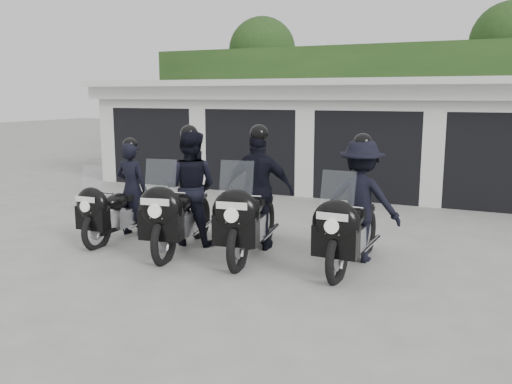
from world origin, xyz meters
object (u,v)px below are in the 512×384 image
at_px(police_bike_c, 256,198).
at_px(police_bike_b, 186,195).
at_px(police_bike_d, 357,208).
at_px(police_bike_a, 122,198).

bearing_deg(police_bike_c, police_bike_b, -179.56).
xyz_separation_m(police_bike_b, police_bike_c, (1.21, 0.19, 0.02)).
distance_m(police_bike_c, police_bike_d, 1.67).
height_order(police_bike_b, police_bike_d, police_bike_b).
distance_m(police_bike_a, police_bike_c, 2.57).
xyz_separation_m(police_bike_b, police_bike_d, (2.88, 0.28, -0.02)).
height_order(police_bike_b, police_bike_c, police_bike_c).
xyz_separation_m(police_bike_a, police_bike_b, (1.35, -0.01, 0.16)).
bearing_deg(police_bike_b, police_bike_c, -0.93).
distance_m(police_bike_a, police_bike_d, 4.23).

